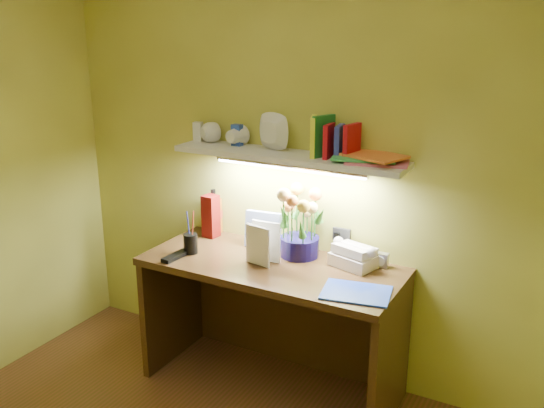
% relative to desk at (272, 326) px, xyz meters
% --- Properties ---
extents(desk, '(1.40, 0.60, 0.75)m').
position_rel_desk_xyz_m(desk, '(0.00, 0.00, 0.00)').
color(desk, '#311F0D').
rests_on(desk, ground).
extents(flower_bouquet, '(0.30, 0.30, 0.38)m').
position_rel_desk_xyz_m(flower_bouquet, '(0.08, 0.17, 0.56)').
color(flower_bouquet, '#0D093A').
rests_on(flower_bouquet, desk).
extents(telephone, '(0.26, 0.22, 0.13)m').
position_rel_desk_xyz_m(telephone, '(0.40, 0.18, 0.44)').
color(telephone, white).
rests_on(telephone, desk).
extents(desk_clock, '(0.08, 0.04, 0.08)m').
position_rel_desk_xyz_m(desk_clock, '(0.53, 0.23, 0.41)').
color(desk_clock, '#AEAFB3').
rests_on(desk_clock, desk).
extents(whisky_bottle, '(0.08, 0.08, 0.27)m').
position_rel_desk_xyz_m(whisky_bottle, '(-0.54, 0.25, 0.51)').
color(whisky_bottle, '#A35511').
rests_on(whisky_bottle, desk).
extents(whisky_box, '(0.09, 0.09, 0.25)m').
position_rel_desk_xyz_m(whisky_box, '(-0.52, 0.19, 0.50)').
color(whisky_box, '#600D0A').
rests_on(whisky_box, desk).
extents(pen_cup, '(0.08, 0.08, 0.19)m').
position_rel_desk_xyz_m(pen_cup, '(-0.47, -0.08, 0.47)').
color(pen_cup, black).
rests_on(pen_cup, desk).
extents(art_card, '(0.21, 0.07, 0.21)m').
position_rel_desk_xyz_m(art_card, '(-0.16, 0.19, 0.48)').
color(art_card, white).
rests_on(art_card, desk).
extents(tv_remote, '(0.07, 0.20, 0.02)m').
position_rel_desk_xyz_m(tv_remote, '(-0.50, -0.18, 0.39)').
color(tv_remote, black).
rests_on(tv_remote, desk).
extents(blue_folder, '(0.36, 0.29, 0.01)m').
position_rel_desk_xyz_m(blue_folder, '(0.53, -0.13, 0.38)').
color(blue_folder, blue).
rests_on(blue_folder, desk).
extents(desk_book_a, '(0.16, 0.06, 0.22)m').
position_rel_desk_xyz_m(desk_book_a, '(-0.14, -0.03, 0.48)').
color(desk_book_a, white).
rests_on(desk_book_a, desk).
extents(desk_book_b, '(0.16, 0.02, 0.22)m').
position_rel_desk_xyz_m(desk_book_b, '(-0.13, 0.01, 0.49)').
color(desk_book_b, silver).
rests_on(desk_book_b, desk).
extents(wall_shelf, '(1.31, 0.32, 0.25)m').
position_rel_desk_xyz_m(wall_shelf, '(0.01, 0.18, 0.96)').
color(wall_shelf, silver).
rests_on(wall_shelf, ground).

